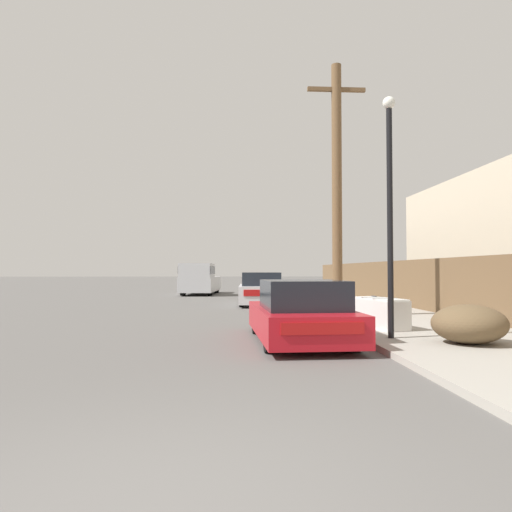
{
  "coord_description": "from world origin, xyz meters",
  "views": [
    {
      "loc": [
        0.45,
        -2.83,
        1.51
      ],
      "look_at": [
        1.17,
        10.04,
        1.92
      ],
      "focal_mm": 32.0,
      "sensor_mm": 36.0,
      "label": 1
    }
  ],
  "objects": [
    {
      "name": "wooden_fence",
      "position": [
        7.25,
        14.91,
        1.01
      ],
      "size": [
        0.08,
        30.65,
        1.79
      ],
      "primitive_type": "cube",
      "color": "brown",
      "rests_on": "sidewalk_curb"
    },
    {
      "name": "parked_sports_car_red",
      "position": [
        1.93,
        6.75,
        0.59
      ],
      "size": [
        1.99,
        4.21,
        1.31
      ],
      "rotation": [
        0.0,
        0.0,
        0.04
      ],
      "color": "red",
      "rests_on": "ground"
    },
    {
      "name": "discarded_fridge",
      "position": [
        4.07,
        8.09,
        0.48
      ],
      "size": [
        1.04,
        1.74,
        0.75
      ],
      "rotation": [
        0.0,
        0.0,
        0.26
      ],
      "color": "silver",
      "rests_on": "sidewalk_curb"
    },
    {
      "name": "utility_pole",
      "position": [
        3.71,
        10.9,
        4.11
      ],
      "size": [
        1.8,
        0.3,
        7.76
      ],
      "color": "brown",
      "rests_on": "sidewalk_curb"
    },
    {
      "name": "car_parked_mid",
      "position": [
        1.79,
        17.2,
        0.66
      ],
      "size": [
        2.06,
        4.36,
        1.43
      ],
      "rotation": [
        0.0,
        0.0,
        -0.04
      ],
      "color": "silver",
      "rests_on": "ground"
    },
    {
      "name": "street_lamp",
      "position": [
        3.76,
        6.42,
        3.02
      ],
      "size": [
        0.26,
        0.26,
        5.03
      ],
      "color": "black",
      "rests_on": "sidewalk_curb"
    },
    {
      "name": "pickup_truck",
      "position": [
        -1.47,
        25.76,
        0.96
      ],
      "size": [
        2.41,
        5.61,
        1.93
      ],
      "rotation": [
        0.0,
        0.0,
        3.06
      ],
      "color": "silver",
      "rests_on": "ground"
    },
    {
      "name": "brush_pile",
      "position": [
        5.0,
        5.64,
        0.49
      ],
      "size": [
        1.4,
        1.3,
        0.74
      ],
      "color": "brown",
      "rests_on": "sidewalk_curb"
    },
    {
      "name": "sidewalk_curb",
      "position": [
        5.3,
        23.5,
        0.06
      ],
      "size": [
        4.2,
        63.0,
        0.12
      ],
      "primitive_type": "cube",
      "color": "#9E998E",
      "rests_on": "ground"
    }
  ]
}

